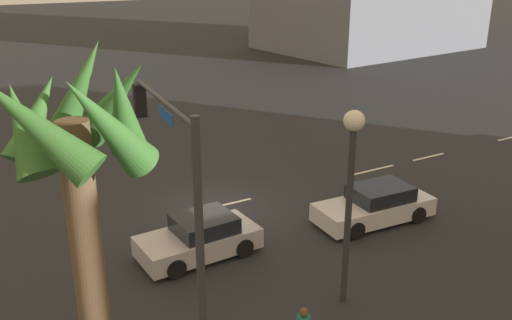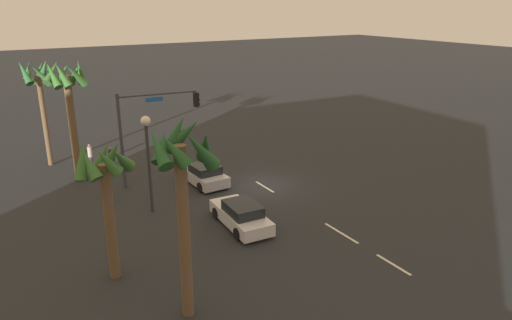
{
  "view_description": "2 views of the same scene",
  "coord_description": "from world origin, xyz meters",
  "px_view_note": "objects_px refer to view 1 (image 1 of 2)",
  "views": [
    {
      "loc": [
        8.72,
        18.11,
        9.27
      ],
      "look_at": [
        -1.1,
        1.15,
        2.12
      ],
      "focal_mm": 39.18,
      "sensor_mm": 36.0,
      "label": 1
    },
    {
      "loc": [
        -24.55,
        15.17,
        11.47
      ],
      "look_at": [
        -0.93,
        0.98,
        2.18
      ],
      "focal_mm": 32.96,
      "sensor_mm": 36.0,
      "label": 2
    }
  ],
  "objects_px": {
    "palm_tree_3": "(83,190)",
    "streetlamp": "(351,171)",
    "car_2": "(200,238)",
    "traffic_signal": "(174,174)",
    "car_1": "(375,205)"
  },
  "relations": [
    {
      "from": "palm_tree_3",
      "to": "streetlamp",
      "type": "bearing_deg",
      "value": -160.73
    },
    {
      "from": "car_2",
      "to": "streetlamp",
      "type": "xyz_separation_m",
      "value": [
        -2.44,
        4.44,
        3.37
      ]
    },
    {
      "from": "car_2",
      "to": "palm_tree_3",
      "type": "distance_m",
      "value": 10.11
    },
    {
      "from": "car_1",
      "to": "traffic_signal",
      "type": "bearing_deg",
      "value": 12.72
    },
    {
      "from": "car_1",
      "to": "traffic_signal",
      "type": "xyz_separation_m",
      "value": [
        8.56,
        1.93,
        3.59
      ]
    },
    {
      "from": "car_2",
      "to": "traffic_signal",
      "type": "distance_m",
      "value": 4.97
    },
    {
      "from": "streetlamp",
      "to": "traffic_signal",
      "type": "bearing_deg",
      "value": -19.93
    },
    {
      "from": "traffic_signal",
      "to": "palm_tree_3",
      "type": "distance_m",
      "value": 5.44
    },
    {
      "from": "car_1",
      "to": "palm_tree_3",
      "type": "distance_m",
      "value": 14.15
    },
    {
      "from": "car_1",
      "to": "palm_tree_3",
      "type": "relative_size",
      "value": 0.56
    },
    {
      "from": "palm_tree_3",
      "to": "car_2",
      "type": "bearing_deg",
      "value": -125.12
    },
    {
      "from": "traffic_signal",
      "to": "palm_tree_3",
      "type": "relative_size",
      "value": 0.75
    },
    {
      "from": "car_2",
      "to": "traffic_signal",
      "type": "height_order",
      "value": "traffic_signal"
    },
    {
      "from": "palm_tree_3",
      "to": "traffic_signal",
      "type": "bearing_deg",
      "value": -126.42
    },
    {
      "from": "car_2",
      "to": "palm_tree_3",
      "type": "bearing_deg",
      "value": 54.88
    }
  ]
}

